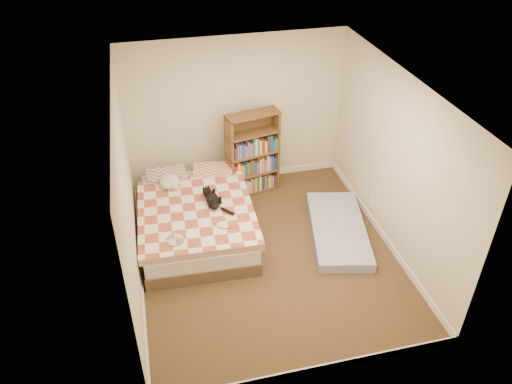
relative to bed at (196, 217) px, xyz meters
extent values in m
cube|color=#41301C|center=(0.89, -0.75, -0.27)|extent=(3.50, 4.00, 0.01)
cube|color=white|center=(0.89, -0.75, 2.23)|extent=(3.50, 4.00, 0.01)
cube|color=beige|center=(0.89, 1.25, 0.98)|extent=(3.50, 0.01, 2.50)
cube|color=beige|center=(0.89, -2.75, 0.98)|extent=(3.50, 0.01, 2.50)
cube|color=beige|center=(-0.86, -0.75, 0.98)|extent=(0.01, 4.00, 2.50)
cube|color=beige|center=(2.64, -0.75, 0.98)|extent=(0.01, 4.00, 2.50)
cube|color=white|center=(0.89, 1.24, -0.22)|extent=(3.50, 0.02, 0.10)
cube|color=white|center=(0.89, -2.74, -0.22)|extent=(3.50, 0.02, 0.10)
cube|color=white|center=(-0.85, -0.75, -0.22)|extent=(0.02, 4.00, 0.10)
cube|color=white|center=(2.63, -0.75, -0.22)|extent=(0.02, 4.00, 0.10)
cube|color=white|center=(2.62, -0.35, 0.03)|extent=(0.03, 0.09, 0.13)
cube|color=brown|center=(0.00, -0.04, -0.17)|extent=(1.62, 2.25, 0.20)
cube|color=silver|center=(0.00, -0.04, 0.04)|extent=(1.59, 2.21, 0.22)
cube|color=#B05441|center=(0.00, -0.04, 0.20)|extent=(1.68, 1.86, 0.11)
cube|color=gray|center=(-0.36, 0.79, 0.24)|extent=(0.62, 0.41, 0.16)
cube|color=#B05441|center=(0.36, 0.79, 0.24)|extent=(0.62, 0.41, 0.16)
cube|color=#52301C|center=(0.66, 0.85, 0.44)|extent=(0.10, 0.28, 1.41)
cube|color=#52301C|center=(1.47, 0.85, 0.44)|extent=(0.10, 0.28, 1.41)
cube|color=#52301C|center=(1.06, 0.98, 0.44)|extent=(0.83, 0.20, 1.41)
cube|color=#52301C|center=(1.06, 0.85, -0.25)|extent=(0.89, 0.46, 0.03)
cube|color=#52301C|center=(1.06, 0.85, 0.45)|extent=(0.89, 0.46, 0.03)
cube|color=#52301C|center=(1.06, 0.85, 1.12)|extent=(0.89, 0.46, 0.03)
cube|color=#7C8DCF|center=(2.02, -0.56, -0.19)|extent=(1.13, 1.84, 0.15)
ellipsoid|color=black|center=(0.25, -0.11, 0.33)|extent=(0.27, 0.45, 0.14)
sphere|color=black|center=(0.25, 0.12, 0.34)|extent=(0.15, 0.15, 0.13)
cone|color=black|center=(0.21, 0.15, 0.39)|extent=(0.05, 0.05, 0.05)
cone|color=black|center=(0.29, 0.15, 0.39)|extent=(0.05, 0.05, 0.05)
cylinder|color=black|center=(0.36, -0.39, 0.29)|extent=(0.09, 0.24, 0.05)
ellipsoid|color=silver|center=(-0.30, 0.49, 0.34)|extent=(0.39, 0.41, 0.16)
sphere|color=silver|center=(-0.21, 0.39, 0.36)|extent=(0.16, 0.16, 0.13)
sphere|color=silver|center=(-0.16, 0.35, 0.34)|extent=(0.07, 0.07, 0.06)
sphere|color=silver|center=(-0.43, 0.55, 0.32)|extent=(0.09, 0.09, 0.07)
camera|label=1|loc=(-0.50, -5.86, 4.45)|focal=35.00mm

